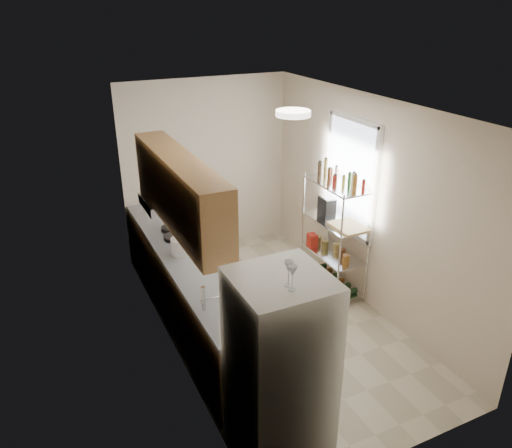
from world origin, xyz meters
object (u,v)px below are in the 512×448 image
(frying_pan_large, at_px, (174,237))
(refrigerator, at_px, (279,372))
(espresso_machine, at_px, (327,206))
(cutting_board, at_px, (349,227))
(rice_cooker, at_px, (181,246))

(frying_pan_large, bearing_deg, refrigerator, -68.65)
(refrigerator, relative_size, frying_pan_large, 6.70)
(espresso_machine, bearing_deg, frying_pan_large, 171.38)
(frying_pan_large, xyz_separation_m, cutting_board, (1.95, -0.84, 0.10))
(cutting_board, bearing_deg, frying_pan_large, 156.63)
(frying_pan_large, relative_size, espresso_machine, 0.97)
(rice_cooker, xyz_separation_m, cutting_board, (1.99, -0.44, 0.03))
(frying_pan_large, relative_size, cutting_board, 0.57)
(cutting_board, bearing_deg, refrigerator, -137.06)
(cutting_board, height_order, espresso_machine, espresso_machine)
(espresso_machine, bearing_deg, cutting_board, -82.34)
(refrigerator, xyz_separation_m, frying_pan_large, (-0.06, 2.61, 0.06))
(frying_pan_large, bearing_deg, rice_cooker, -75.02)
(frying_pan_large, height_order, cutting_board, cutting_board)
(rice_cooker, relative_size, frying_pan_large, 0.93)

